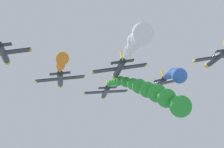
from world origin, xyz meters
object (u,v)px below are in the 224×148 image
(airplane_trailing, at_px, (217,57))
(airplane_right_inner, at_px, (159,84))
(airplane_lead, at_px, (105,92))
(airplane_left_outer, at_px, (119,69))
(airplane_right_outer, at_px, (3,53))
(airplane_left_inner, at_px, (60,79))

(airplane_trailing, bearing_deg, airplane_right_inner, 131.59)
(airplane_lead, xyz_separation_m, airplane_left_outer, (0.31, -20.01, -0.05))
(airplane_right_outer, bearing_deg, airplane_left_outer, -1.52)
(airplane_left_outer, bearing_deg, airplane_right_outer, 178.48)
(airplane_lead, xyz_separation_m, airplane_right_outer, (-19.29, -19.49, 2.16))
(airplane_lead, distance_m, airplane_trailing, 26.77)
(airplane_lead, distance_m, airplane_left_outer, 20.02)
(airplane_right_inner, bearing_deg, airplane_left_outer, -131.95)
(airplane_lead, bearing_deg, airplane_right_inner, -45.15)
(airplane_left_outer, relative_size, airplane_trailing, 1.00)
(airplane_lead, bearing_deg, airplane_right_outer, -134.70)
(airplane_right_inner, xyz_separation_m, airplane_trailing, (8.63, -9.73, 3.02))
(airplane_left_inner, xyz_separation_m, airplane_left_outer, (10.06, -10.44, -0.40))
(airplane_left_inner, distance_m, airplane_right_inner, 19.38)
(airplane_right_outer, bearing_deg, airplane_right_inner, 18.78)
(airplane_left_outer, bearing_deg, airplane_lead, 90.89)
(airplane_lead, height_order, airplane_trailing, airplane_trailing)
(airplane_trailing, bearing_deg, airplane_left_inner, 160.67)
(airplane_right_outer, bearing_deg, airplane_left_inner, 46.14)
(airplane_left_outer, height_order, airplane_right_outer, airplane_right_outer)
(airplane_lead, xyz_separation_m, airplane_left_inner, (-9.75, -9.57, 0.36))
(airplane_right_inner, distance_m, airplane_right_outer, 30.62)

